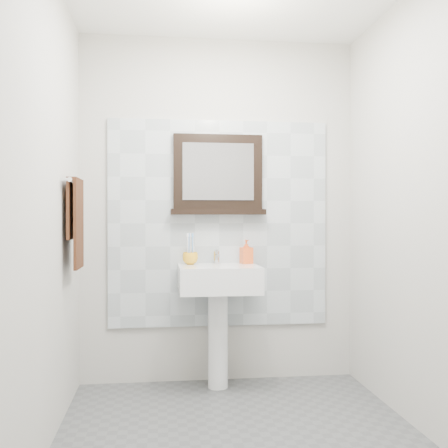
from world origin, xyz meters
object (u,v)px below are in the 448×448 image
Objects in this scene: pedestal_sink at (219,292)px; soap_dispenser at (246,252)px; toothbrush_cup at (190,258)px; framed_mirror at (218,177)px; hand_towel at (76,216)px.

pedestal_sink is 0.37m from soap_dispenser.
toothbrush_cup is 0.63m from framed_mirror.
framed_mirror is 1.25× the size of hand_towel.
framed_mirror is (-0.20, 0.06, 0.54)m from soap_dispenser.
framed_mirror is 1.09m from hand_towel.
toothbrush_cup is at bearing 169.39° from soap_dispenser.
hand_towel reaches higher than pedestal_sink.
hand_towel is (-0.91, -0.31, 0.52)m from pedestal_sink.
soap_dispenser is at bearing 2.86° from toothbrush_cup.
toothbrush_cup is (-0.19, 0.11, 0.23)m from pedestal_sink.
hand_towel is at bearing -161.51° from pedestal_sink.
soap_dispenser is 0.25× the size of framed_mirror.
hand_towel is (-1.13, -0.43, 0.25)m from soap_dispenser.
pedestal_sink is 0.31m from toothbrush_cup.
pedestal_sink is at bearing -162.56° from soap_dispenser.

